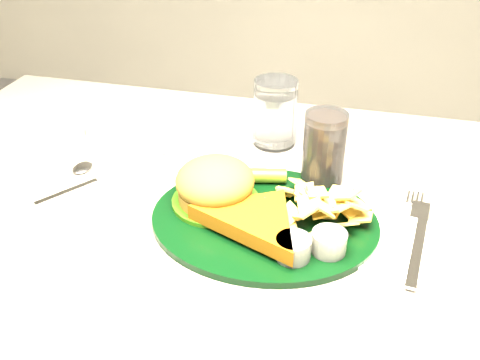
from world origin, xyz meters
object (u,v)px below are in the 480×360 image
object	(u,v)px
dinner_plate	(265,202)
water_glass	(275,113)
cola_glass	(324,149)
fork_napkin	(417,246)

from	to	relation	value
dinner_plate	water_glass	distance (m)	0.25
water_glass	cola_glass	bearing A→B (deg)	-48.60
dinner_plate	fork_napkin	size ratio (longest dim) A/B	1.68
dinner_plate	water_glass	world-z (taller)	water_glass
cola_glass	fork_napkin	size ratio (longest dim) A/B	0.63
dinner_plate	cola_glass	bearing A→B (deg)	60.30
water_glass	cola_glass	xyz separation A→B (m)	(0.10, -0.11, 0.00)
water_glass	fork_napkin	size ratio (longest dim) A/B	0.62
cola_glass	fork_napkin	xyz separation A→B (m)	(0.15, -0.14, -0.05)
cola_glass	water_glass	bearing A→B (deg)	131.40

